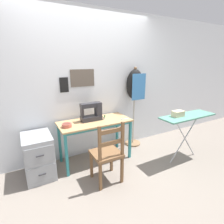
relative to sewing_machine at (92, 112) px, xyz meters
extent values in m
plane|color=gray|center=(0.02, -0.32, -0.87)|extent=(14.00, 14.00, 0.00)
cube|color=silver|center=(0.02, 0.28, 0.40)|extent=(10.00, 0.05, 2.55)
cube|color=brown|center=(-0.06, 0.24, 0.55)|extent=(0.42, 0.02, 0.29)
cube|color=black|center=(-0.38, 0.25, 0.45)|extent=(0.14, 0.01, 0.24)
cube|color=tan|center=(0.02, -0.06, -0.16)|extent=(1.21, 0.54, 0.02)
cube|color=teal|center=(0.02, -0.28, -0.19)|extent=(1.13, 0.03, 0.04)
cube|color=teal|center=(-0.55, -0.28, -0.52)|extent=(0.04, 0.04, 0.71)
cube|color=teal|center=(0.59, -0.28, -0.52)|extent=(0.04, 0.04, 0.71)
cube|color=teal|center=(-0.55, 0.17, -0.52)|extent=(0.04, 0.04, 0.71)
cube|color=teal|center=(0.59, 0.17, -0.52)|extent=(0.04, 0.04, 0.71)
cube|color=#28282D|center=(-0.02, 0.00, -0.10)|extent=(0.35, 0.16, 0.08)
cube|color=#28282D|center=(0.11, 0.00, 0.05)|extent=(0.09, 0.14, 0.22)
cube|color=#28282D|center=(-0.04, 0.00, 0.13)|extent=(0.30, 0.12, 0.07)
cube|color=#28282D|center=(-0.18, 0.00, 0.01)|extent=(0.04, 0.09, 0.15)
cylinder|color=#B22D2D|center=(0.16, 0.00, 0.05)|extent=(0.02, 0.06, 0.06)
cylinder|color=#99999E|center=(0.11, 0.00, 0.17)|extent=(0.01, 0.01, 0.02)
cylinder|color=#B25647|center=(-0.47, -0.11, -0.11)|extent=(0.15, 0.15, 0.06)
cylinder|color=brown|center=(-0.47, -0.11, -0.09)|extent=(0.12, 0.12, 0.01)
cube|color=silver|center=(0.54, -0.20, -0.14)|extent=(0.10, 0.02, 0.00)
cube|color=silver|center=(0.53, -0.22, -0.14)|extent=(0.10, 0.05, 0.00)
torus|color=#2870B7|center=(0.47, -0.20, -0.14)|extent=(0.03, 0.03, 0.01)
torus|color=#2870B7|center=(0.47, -0.19, -0.14)|extent=(0.03, 0.03, 0.01)
cylinder|color=silver|center=(0.20, -0.05, -0.13)|extent=(0.03, 0.03, 0.03)
cylinder|color=beige|center=(0.20, -0.05, -0.11)|extent=(0.03, 0.03, 0.00)
cylinder|color=beige|center=(0.20, -0.05, -0.14)|extent=(0.03, 0.03, 0.00)
cylinder|color=green|center=(0.24, 0.03, -0.12)|extent=(0.03, 0.03, 0.04)
cylinder|color=beige|center=(0.24, 0.03, -0.10)|extent=(0.04, 0.04, 0.00)
cylinder|color=beige|center=(0.24, 0.03, -0.14)|extent=(0.04, 0.04, 0.00)
cube|color=brown|center=(-0.06, -0.64, -0.44)|extent=(0.40, 0.38, 0.04)
cube|color=brown|center=(-0.23, -0.48, -0.67)|extent=(0.04, 0.04, 0.41)
cube|color=brown|center=(0.11, -0.48, -0.67)|extent=(0.04, 0.04, 0.41)
cube|color=brown|center=(-0.23, -0.80, -0.67)|extent=(0.04, 0.04, 0.41)
cube|color=brown|center=(0.11, -0.80, -0.67)|extent=(0.04, 0.04, 0.41)
cube|color=brown|center=(-0.23, -0.80, -0.18)|extent=(0.04, 0.04, 0.48)
cube|color=brown|center=(0.11, -0.80, -0.18)|extent=(0.04, 0.04, 0.48)
cube|color=brown|center=(-0.06, -0.80, -0.04)|extent=(0.34, 0.02, 0.06)
cube|color=brown|center=(-0.06, -0.80, -0.20)|extent=(0.34, 0.02, 0.06)
cube|color=#93999E|center=(-0.91, -0.06, -0.54)|extent=(0.40, 0.53, 0.66)
cube|color=gray|center=(-0.91, -0.33, -0.40)|extent=(0.37, 0.01, 0.24)
cube|color=#333338|center=(-0.91, -0.34, -0.40)|extent=(0.10, 0.01, 0.02)
cube|color=gray|center=(-0.91, -0.33, -0.69)|extent=(0.37, 0.01, 0.24)
cube|color=#333338|center=(-0.91, -0.34, -0.69)|extent=(0.10, 0.01, 0.02)
cylinder|color=#846647|center=(0.95, 0.14, -0.86)|extent=(0.32, 0.32, 0.03)
cylinder|color=#ADA89E|center=(0.95, 0.14, -0.33)|extent=(0.03, 0.03, 1.03)
ellipsoid|color=black|center=(0.95, 0.14, 0.39)|extent=(0.35, 0.25, 0.58)
sphere|color=brown|center=(0.95, 0.14, 0.69)|extent=(0.06, 0.06, 0.06)
cube|color=teal|center=(0.95, 0.00, 0.36)|extent=(0.30, 0.01, 0.49)
cube|color=#518E7A|center=(1.41, -0.78, -0.06)|extent=(1.02, 0.33, 0.02)
cylinder|color=#B7B7BC|center=(1.41, -0.78, -0.47)|extent=(0.63, 0.02, 0.81)
cylinder|color=#B7B7BC|center=(1.41, -0.78, -0.47)|extent=(0.63, 0.02, 0.81)
cube|color=beige|center=(1.21, -0.74, -0.01)|extent=(0.19, 0.12, 0.09)
cube|color=beige|center=(1.21, -0.74, 0.04)|extent=(0.20, 0.12, 0.01)
camera|label=1|loc=(-1.05, -2.63, 0.83)|focal=28.00mm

